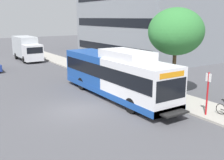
{
  "coord_description": "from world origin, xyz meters",
  "views": [
    {
      "loc": [
        -7.1,
        -15.1,
        5.86
      ],
      "look_at": [
        2.9,
        0.19,
        1.6
      ],
      "focal_mm": 43.2,
      "sensor_mm": 36.0,
      "label": 1
    }
  ],
  "objects_px": {
    "transit_bus": "(115,75)",
    "bus_stop_sign_pole": "(208,91)",
    "street_tree_near_stop": "(176,32)",
    "box_truck_background": "(27,48)"
  },
  "relations": [
    {
      "from": "transit_bus",
      "to": "street_tree_near_stop",
      "type": "relative_size",
      "value": 1.9
    },
    {
      "from": "transit_bus",
      "to": "box_truck_background",
      "type": "xyz_separation_m",
      "value": [
        -0.4,
        21.44,
        0.04
      ]
    },
    {
      "from": "bus_stop_sign_pole",
      "to": "street_tree_near_stop",
      "type": "height_order",
      "value": "street_tree_near_stop"
    },
    {
      "from": "street_tree_near_stop",
      "to": "box_truck_background",
      "type": "distance_m",
      "value": 23.98
    },
    {
      "from": "transit_bus",
      "to": "bus_stop_sign_pole",
      "type": "distance_m",
      "value": 6.84
    },
    {
      "from": "transit_bus",
      "to": "bus_stop_sign_pole",
      "type": "height_order",
      "value": "transit_bus"
    },
    {
      "from": "transit_bus",
      "to": "box_truck_background",
      "type": "bearing_deg",
      "value": 91.07
    },
    {
      "from": "bus_stop_sign_pole",
      "to": "box_truck_background",
      "type": "relative_size",
      "value": 0.37
    },
    {
      "from": "transit_bus",
      "to": "bus_stop_sign_pole",
      "type": "bearing_deg",
      "value": -71.1
    },
    {
      "from": "street_tree_near_stop",
      "to": "bus_stop_sign_pole",
      "type": "bearing_deg",
      "value": -112.4
    }
  ]
}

